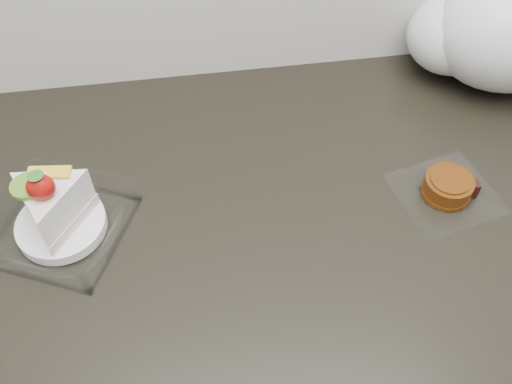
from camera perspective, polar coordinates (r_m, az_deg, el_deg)
name	(u,v)px	position (r m, az deg, el deg)	size (l,w,h in m)	color
counter	(280,342)	(1.19, 2.41, -14.79)	(2.04, 0.64, 0.90)	black
cake_tray	(57,215)	(0.80, -19.26, -2.23)	(0.22, 0.22, 0.13)	white
mooncake_wrap	(448,188)	(0.86, 18.66, 0.42)	(0.16, 0.16, 0.03)	white
plastic_bag	(505,28)	(1.03, 23.63, 14.79)	(0.32, 0.24, 0.25)	white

